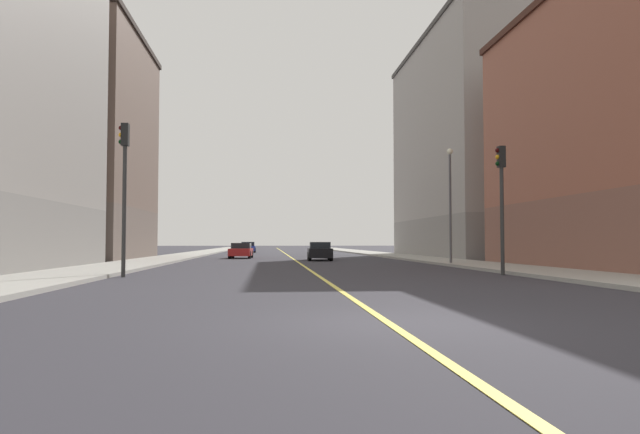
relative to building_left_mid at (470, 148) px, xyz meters
name	(u,v)px	position (x,y,z in m)	size (l,w,h in m)	color
ground_plane	(388,323)	(-16.63, -42.21, -10.14)	(400.00, 400.00, 0.00)	#302F36
sidewalk_left	(386,255)	(-6.55, 6.79, -10.07)	(3.87, 168.00, 0.15)	#9E9B93
sidewalk_right	(187,255)	(-26.71, 6.79, -10.07)	(3.87, 168.00, 0.15)	#9E9B93
lane_center_stripe	(288,256)	(-16.63, 6.79, -10.13)	(0.16, 154.00, 0.01)	#E5D14C
building_left_mid	(470,148)	(0.00, 0.00, 0.00)	(9.54, 23.87, 20.27)	gray
building_right_midblock	(79,146)	(-33.27, -6.04, -1.34)	(9.54, 15.41, 17.59)	brown
traffic_light_left_near	(501,191)	(-8.91, -28.55, -6.59)	(0.40, 0.32, 5.43)	#2D2D2D
traffic_light_right_near	(124,178)	(-24.39, -28.55, -6.19)	(0.40, 0.32, 6.11)	#2D2D2D
street_lamp_left_near	(450,193)	(-7.89, -18.54, -5.84)	(0.36, 0.36, 6.81)	#4C4C51
car_blue	(248,247)	(-21.25, 23.87, -9.47)	(1.93, 4.48, 1.39)	#23389E
car_red	(241,251)	(-20.97, -2.20, -9.52)	(2.00, 4.14, 1.30)	red
car_black	(320,252)	(-14.81, -8.79, -9.47)	(1.90, 4.12, 1.38)	black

